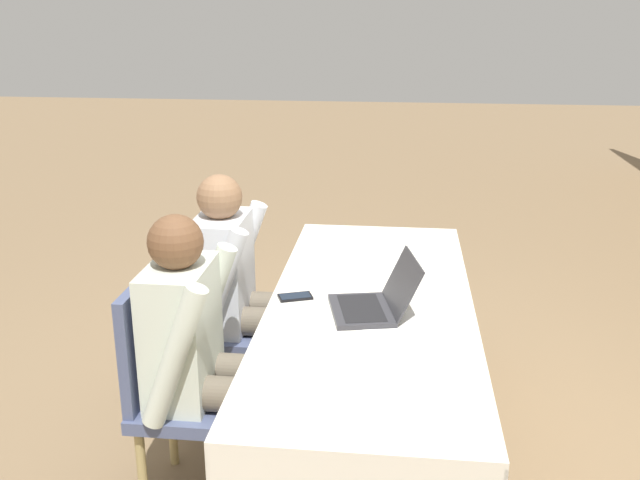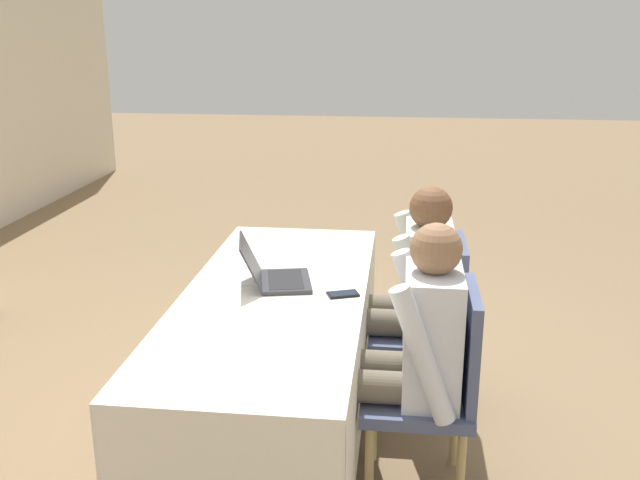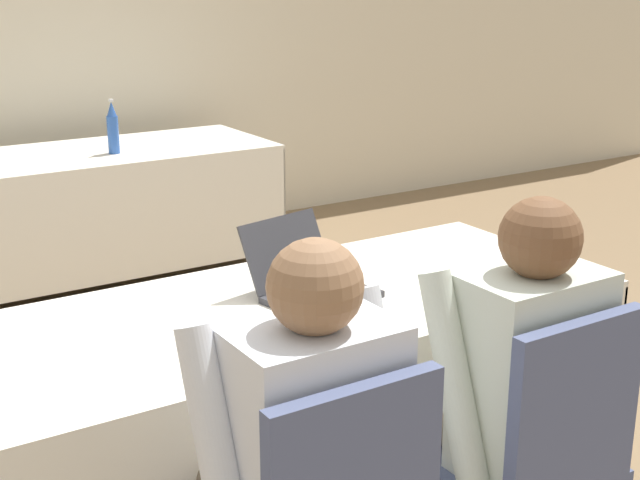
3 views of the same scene
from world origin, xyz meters
The scene contains 9 objects.
ground_plane centered at (0.00, 0.00, 0.00)m, with size 24.00×24.00×0.00m, color #846B4C.
conference_table_near centered at (0.00, 0.00, 0.56)m, with size 2.04×0.81×0.72m.
laptop centered at (0.11, 0.01, 0.77)m, with size 0.36×0.37×0.22m.
cell_phone centered at (0.00, -0.31, 0.73)m, with size 0.12×0.15×0.01m.
paper_beside_laptop centered at (0.18, 0.12, 0.72)m, with size 0.22×0.30×0.00m.
chair_near_left centered at (-0.31, -0.71, 0.49)m, with size 0.44×0.44×0.89m.
chair_near_right centered at (0.31, -0.71, 0.49)m, with size 0.44×0.44×0.89m.
person_checkered_shirt centered at (-0.31, -0.61, 0.65)m, with size 0.50×0.52×1.15m.
person_white_shirt centered at (0.31, -0.61, 0.65)m, with size 0.50×0.52×1.15m.
Camera 1 is at (2.63, 0.10, 1.84)m, focal length 40.00 mm.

